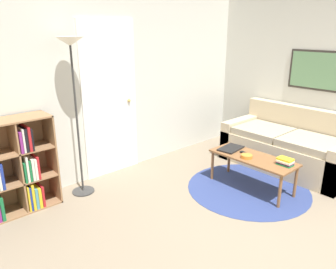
{
  "coord_description": "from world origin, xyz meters",
  "views": [
    {
      "loc": [
        -2.35,
        -1.0,
        1.95
      ],
      "look_at": [
        -0.12,
        1.48,
        0.85
      ],
      "focal_mm": 35.0,
      "sensor_mm": 36.0,
      "label": 1
    }
  ],
  "objects_px": {
    "floor_lamp": "(72,63)",
    "coffee_table": "(253,160)",
    "couch": "(289,147)",
    "bowl": "(247,156)",
    "laptop": "(231,148)"
  },
  "relations": [
    {
      "from": "couch",
      "to": "bowl",
      "type": "bearing_deg",
      "value": -179.37
    },
    {
      "from": "floor_lamp",
      "to": "coffee_table",
      "type": "distance_m",
      "value": 2.42
    },
    {
      "from": "couch",
      "to": "bowl",
      "type": "height_order",
      "value": "couch"
    },
    {
      "from": "laptop",
      "to": "bowl",
      "type": "bearing_deg",
      "value": -107.64
    },
    {
      "from": "floor_lamp",
      "to": "coffee_table",
      "type": "bearing_deg",
      "value": -38.93
    },
    {
      "from": "coffee_table",
      "to": "bowl",
      "type": "bearing_deg",
      "value": 161.37
    },
    {
      "from": "floor_lamp",
      "to": "couch",
      "type": "bearing_deg",
      "value": -25.91
    },
    {
      "from": "laptop",
      "to": "floor_lamp",
      "type": "bearing_deg",
      "value": 149.39
    },
    {
      "from": "laptop",
      "to": "bowl",
      "type": "relative_size",
      "value": 2.64
    },
    {
      "from": "coffee_table",
      "to": "laptop",
      "type": "distance_m",
      "value": 0.35
    },
    {
      "from": "bowl",
      "to": "floor_lamp",
      "type": "bearing_deg",
      "value": 140.11
    },
    {
      "from": "coffee_table",
      "to": "floor_lamp",
      "type": "bearing_deg",
      "value": 141.07
    },
    {
      "from": "couch",
      "to": "coffee_table",
      "type": "distance_m",
      "value": 1.0
    },
    {
      "from": "coffee_table",
      "to": "laptop",
      "type": "xyz_separation_m",
      "value": [
        0.01,
        0.35,
        0.06
      ]
    },
    {
      "from": "floor_lamp",
      "to": "couch",
      "type": "height_order",
      "value": "floor_lamp"
    }
  ]
}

